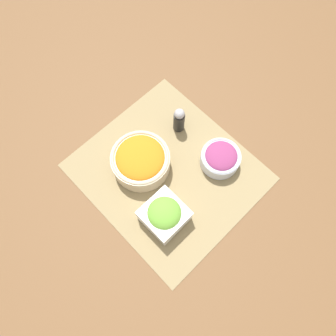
# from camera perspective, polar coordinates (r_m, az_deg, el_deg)

# --- Properties ---
(ground_plane) EXTENTS (3.00, 3.00, 0.00)m
(ground_plane) POSITION_cam_1_polar(r_m,az_deg,el_deg) (1.00, -0.00, -0.70)
(ground_plane) COLOR brown
(placemat) EXTENTS (0.50, 0.46, 0.00)m
(placemat) POSITION_cam_1_polar(r_m,az_deg,el_deg) (0.99, -0.00, -0.66)
(placemat) COLOR #937F56
(placemat) RESTS_ON ground_plane
(carrot_bowl) EXTENTS (0.17, 0.17, 0.08)m
(carrot_bowl) POSITION_cam_1_polar(r_m,az_deg,el_deg) (0.96, -4.79, 1.36)
(carrot_bowl) COLOR beige
(carrot_bowl) RESTS_ON placemat
(onion_bowl) EXTENTS (0.12, 0.12, 0.06)m
(onion_bowl) POSITION_cam_1_polar(r_m,az_deg,el_deg) (0.99, 9.13, 1.76)
(onion_bowl) COLOR silver
(onion_bowl) RESTS_ON placemat
(lettuce_bowl) EXTENTS (0.11, 0.11, 0.09)m
(lettuce_bowl) POSITION_cam_1_polar(r_m,az_deg,el_deg) (0.91, -0.62, -8.17)
(lettuce_bowl) COLOR white
(lettuce_bowl) RESTS_ON placemat
(pepper_shaker) EXTENTS (0.03, 0.03, 0.10)m
(pepper_shaker) POSITION_cam_1_polar(r_m,az_deg,el_deg) (1.01, 1.94, 8.41)
(pepper_shaker) COLOR black
(pepper_shaker) RESTS_ON placemat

